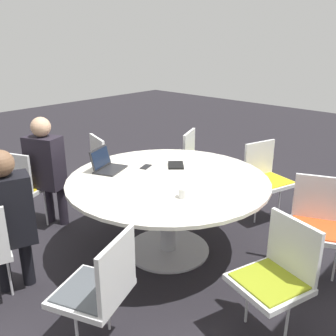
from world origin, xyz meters
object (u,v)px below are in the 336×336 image
object	(u,v)px
chair_5	(266,174)
laptop	(106,165)
person_1	(8,213)
chair_3	(277,272)
chair_6	(199,159)
chair_7	(108,164)
cell_phone	(146,167)
coffee_cup	(184,193)
chair_0	(24,181)
person_0	(46,164)
spiral_notebook	(176,165)
chair_4	(317,220)
chair_2	(100,285)

from	to	relation	value
chair_5	laptop	size ratio (longest dim) A/B	2.29
chair_5	laptop	xyz separation A→B (m)	(1.50, -0.91, 0.29)
chair_5	person_1	xyz separation A→B (m)	(2.55, -0.79, 0.19)
chair_3	chair_6	world-z (taller)	same
chair_7	person_1	bearing A→B (deg)	-46.41
chair_6	cell_phone	xyz separation A→B (m)	(1.10, 0.20, 0.24)
chair_3	chair_5	distance (m)	1.85
chair_3	cell_phone	bearing A→B (deg)	3.50
coffee_cup	cell_phone	bearing A→B (deg)	-112.01
chair_0	coffee_cup	bearing A→B (deg)	-8.54
person_0	spiral_notebook	bearing A→B (deg)	13.93
chair_7	laptop	world-z (taller)	laptop
chair_4	coffee_cup	world-z (taller)	chair_4
chair_2	person_1	size ratio (longest dim) A/B	0.71
chair_6	chair_7	bearing A→B (deg)	-61.85
chair_7	person_0	distance (m)	0.83
cell_phone	person_1	bearing A→B (deg)	-4.23
chair_3	coffee_cup	xyz separation A→B (m)	(-0.09, -0.89, 0.27)
chair_7	laptop	size ratio (longest dim) A/B	2.29
spiral_notebook	coffee_cup	xyz separation A→B (m)	(0.53, 0.55, 0.03)
chair_0	chair_7	distance (m)	0.99
chair_5	person_1	size ratio (longest dim) A/B	0.71
chair_0	cell_phone	size ratio (longest dim) A/B	5.56
chair_3	person_1	bearing A→B (deg)	46.15
laptop	coffee_cup	bearing A→B (deg)	-111.04
chair_7	cell_phone	world-z (taller)	chair_7
chair_6	coffee_cup	distance (m)	1.71
coffee_cup	chair_2	bearing A→B (deg)	8.56
chair_7	chair_6	bearing A→B (deg)	67.78
chair_4	laptop	bearing A→B (deg)	1.41
chair_3	chair_7	xyz separation A→B (m)	(-0.64, -2.54, 0.00)
chair_4	chair_5	distance (m)	1.10
chair_4	spiral_notebook	distance (m)	1.39
coffee_cup	chair_3	bearing A→B (deg)	83.94
chair_4	chair_7	distance (m)	2.45
laptop	spiral_notebook	distance (m)	0.69
chair_3	chair_4	bearing A→B (deg)	-66.76
chair_6	spiral_notebook	distance (m)	0.99
chair_6	coffee_cup	xyz separation A→B (m)	(1.41, 0.94, 0.27)
coffee_cup	cell_phone	world-z (taller)	coffee_cup
chair_3	chair_7	size ratio (longest dim) A/B	1.00
person_1	spiral_notebook	size ratio (longest dim) A/B	4.76
person_0	coffee_cup	distance (m)	1.68
chair_4	chair_5	world-z (taller)	same
chair_7	person_0	size ratio (longest dim) A/B	0.71
chair_0	cell_phone	xyz separation A→B (m)	(-0.73, 1.10, 0.24)
chair_2	chair_0	bearing A→B (deg)	54.05
chair_3	chair_5	size ratio (longest dim) A/B	1.00
chair_2	chair_6	size ratio (longest dim) A/B	1.00
chair_5	chair_7	distance (m)	1.85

